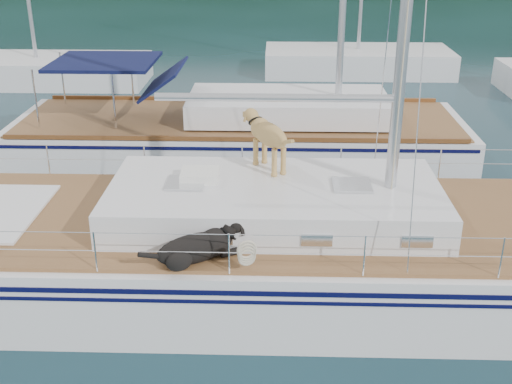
{
  "coord_description": "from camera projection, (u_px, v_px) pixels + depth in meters",
  "views": [
    {
      "loc": [
        0.79,
        -9.27,
        5.66
      ],
      "look_at": [
        0.5,
        0.2,
        1.6
      ],
      "focal_mm": 45.0,
      "sensor_mm": 36.0,
      "label": 1
    }
  ],
  "objects": [
    {
      "name": "bg_boat_west",
      "position": [
        38.0,
        71.0,
        23.68
      ],
      "size": [
        8.0,
        3.0,
        11.65
      ],
      "color": "white",
      "rests_on": "ground"
    },
    {
      "name": "ground",
      "position": [
        226.0,
        284.0,
        10.77
      ],
      "size": [
        120.0,
        120.0,
        0.0
      ],
      "primitive_type": "plane",
      "color": "black",
      "rests_on": "ground"
    },
    {
      "name": "main_sailboat",
      "position": [
        231.0,
        248.0,
        10.49
      ],
      "size": [
        12.0,
        3.91,
        14.01
      ],
      "color": "white",
      "rests_on": "ground"
    },
    {
      "name": "neighbor_sailboat",
      "position": [
        244.0,
        138.0,
        15.92
      ],
      "size": [
        11.0,
        3.5,
        13.3
      ],
      "color": "white",
      "rests_on": "ground"
    },
    {
      "name": "bg_boat_center",
      "position": [
        357.0,
        62.0,
        25.17
      ],
      "size": [
        7.2,
        3.0,
        11.65
      ],
      "color": "white",
      "rests_on": "ground"
    }
  ]
}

